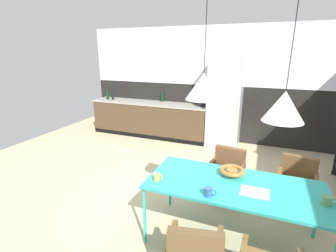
{
  "coord_description": "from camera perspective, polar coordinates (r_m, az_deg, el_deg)",
  "views": [
    {
      "loc": [
        1.19,
        -2.99,
        2.15
      ],
      "look_at": [
        -0.33,
        0.8,
        0.93
      ],
      "focal_mm": 26.43,
      "sensor_mm": 36.0,
      "label": 1
    }
  ],
  "objects": [
    {
      "name": "open_book",
      "position": [
        2.82,
        19.36,
        -14.21
      ],
      "size": [
        0.29,
        0.21,
        0.02
      ],
      "color": "white",
      "rests_on": "dining_table"
    },
    {
      "name": "fruit_bowl",
      "position": [
        3.08,
        14.56,
        -10.01
      ],
      "size": [
        0.29,
        0.29,
        0.09
      ],
      "color": "#B2662D",
      "rests_on": "dining_table"
    },
    {
      "name": "bottle_spice_small",
      "position": [
        7.02,
        -13.73,
        6.96
      ],
      "size": [
        0.07,
        0.07,
        0.32
      ],
      "color": "#0F3319",
      "rests_on": "kitchen_counter"
    },
    {
      "name": "refrigerator_column",
      "position": [
        5.88,
        12.93,
        5.25
      ],
      "size": [
        0.74,
        0.6,
        2.06
      ],
      "primitive_type": "cube",
      "color": "#ADAFB2",
      "rests_on": "ground"
    },
    {
      "name": "pendant_lamp_over_table_far",
      "position": [
        2.56,
        25.18,
        4.11
      ],
      "size": [
        0.38,
        0.38,
        1.18
      ],
      "color": "black"
    },
    {
      "name": "back_wall_splashback_dark",
      "position": [
        6.35,
        10.43,
        3.09
      ],
      "size": [
        6.65,
        0.12,
        1.38
      ],
      "primitive_type": "cube",
      "color": "black",
      "rests_on": "ground"
    },
    {
      "name": "mug_wide_latte",
      "position": [
        2.88,
        -2.57,
        -11.69
      ],
      "size": [
        0.12,
        0.07,
        0.08
      ],
      "color": "gold",
      "rests_on": "dining_table"
    },
    {
      "name": "back_wall_panel_upper",
      "position": [
        6.18,
        11.12,
        15.58
      ],
      "size": [
        6.65,
        0.12,
        1.38
      ],
      "primitive_type": "cube",
      "color": "silver",
      "rests_on": "back_wall_splashback_dark"
    },
    {
      "name": "mug_short_terracotta",
      "position": [
        2.63,
        9.33,
        -14.77
      ],
      "size": [
        0.13,
        0.08,
        0.1
      ],
      "color": "#335B93",
      "rests_on": "dining_table"
    },
    {
      "name": "dining_table",
      "position": [
        2.94,
        15.03,
        -13.52
      ],
      "size": [
        1.94,
        0.88,
        0.74
      ],
      "color": "teal",
      "rests_on": "ground"
    },
    {
      "name": "bottle_vinegar_dark",
      "position": [
        6.95,
        -12.6,
        6.9
      ],
      "size": [
        0.06,
        0.06,
        0.28
      ],
      "color": "black",
      "rests_on": "kitchen_counter"
    },
    {
      "name": "mug_white_ceramic",
      "position": [
        2.91,
        32.83,
        -14.26
      ],
      "size": [
        0.13,
        0.09,
        0.09
      ],
      "color": "#5B8456",
      "rests_on": "dining_table"
    },
    {
      "name": "bottle_wine_green",
      "position": [
        6.55,
        -1.35,
        6.55
      ],
      "size": [
        0.06,
        0.06,
        0.27
      ],
      "color": "#0F3319",
      "rests_on": "kitchen_counter"
    },
    {
      "name": "armchair_far_side",
      "position": [
        3.86,
        13.42,
        -9.34
      ],
      "size": [
        0.55,
        0.54,
        0.77
      ],
      "rotation": [
        0.0,
        0.0,
        2.98
      ],
      "color": "brown",
      "rests_on": "ground"
    },
    {
      "name": "armchair_near_window",
      "position": [
        3.86,
        27.64,
        -10.59
      ],
      "size": [
        0.54,
        0.53,
        0.78
      ],
      "rotation": [
        0.0,
        0.0,
        3.0
      ],
      "color": "brown",
      "rests_on": "ground"
    },
    {
      "name": "kitchen_counter",
      "position": [
        6.59,
        -4.28,
        1.66
      ],
      "size": [
        3.13,
        0.63,
        0.9
      ],
      "color": "#493623",
      "rests_on": "ground"
    },
    {
      "name": "armchair_corner_seat",
      "position": [
        2.42,
        6.37,
        -26.7
      ],
      "size": [
        0.56,
        0.56,
        0.79
      ],
      "rotation": [
        0.0,
        0.0,
        0.21
      ],
      "color": "brown",
      "rests_on": "ground"
    },
    {
      "name": "pendant_lamp_over_table_near",
      "position": [
        2.6,
        8.21,
        9.03
      ],
      "size": [
        0.37,
        0.37,
        1.03
      ],
      "color": "black"
    },
    {
      "name": "cooking_pot",
      "position": [
        6.08,
        7.73,
        5.35
      ],
      "size": [
        0.28,
        0.28,
        0.17
      ],
      "color": "black",
      "rests_on": "kitchen_counter"
    },
    {
      "name": "ground_plane",
      "position": [
        3.87,
        0.11,
        -17.11
      ],
      "size": [
        8.64,
        8.64,
        0.0
      ],
      "primitive_type": "plane",
      "color": "tan"
    }
  ]
}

